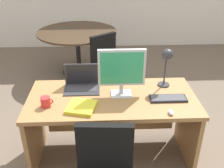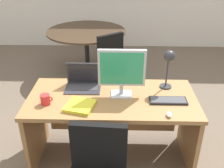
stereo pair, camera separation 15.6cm
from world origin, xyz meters
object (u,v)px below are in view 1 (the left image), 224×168
book (81,107)px  meeting_chair_near (110,72)px  coffee_mug (46,102)px  meeting_table (78,42)px  monitor (122,70)px  keyboard (168,98)px  mouse (171,112)px  desk_lamp (167,59)px  laptop (82,81)px  desk (112,113)px

book → meeting_chair_near: 1.70m
coffee_mug → meeting_chair_near: bearing=68.1°
book → meeting_table: (-0.21, 2.33, -0.18)m
monitor → keyboard: (0.43, -0.11, -0.26)m
mouse → meeting_chair_near: meeting_chair_near is taller
desk_lamp → keyboard: bearing=-94.3°
monitor → desk_lamp: 0.48m
laptop → book: bearing=-87.8°
book → meeting_table: bearing=95.2°
mouse → meeting_table: 2.65m
keyboard → monitor: bearing=165.9°
laptop → keyboard: 0.87m
desk_lamp → coffee_mug: desk_lamp is taller
desk → keyboard: size_ratio=4.67×
monitor → mouse: size_ratio=5.98×
desk → keyboard: 0.58m
desk → desk_lamp: desk_lamp is taller
desk → monitor: bearing=-4.4°
keyboard → book: 0.82m
keyboard → mouse: size_ratio=4.45×
desk → book: bearing=-140.2°
desk_lamp → meeting_table: desk_lamp is taller
desk → meeting_chair_near: meeting_chair_near is taller
desk → monitor: monitor is taller
monitor → meeting_chair_near: (-0.06, 1.39, -0.68)m
book → meeting_chair_near: meeting_chair_near is taller
desk_lamp → book: 0.95m
laptop → mouse: (0.79, -0.52, -0.06)m
monitor → mouse: monitor is taller
meeting_table → meeting_chair_near: bearing=-54.1°
monitor → book: (-0.37, -0.23, -0.25)m
laptop → meeting_table: 1.95m
laptop → meeting_chair_near: 1.34m
mouse → book: 0.78m
meeting_chair_near → book: bearing=-100.8°
laptop → book: laptop is taller
desk → monitor: 0.49m
desk → meeting_chair_near: bearing=88.9°
book → meeting_table: size_ratio=0.22×
desk → laptop: laptop is taller
mouse → desk_lamp: bearing=84.1°
monitor → keyboard: monitor is taller
monitor → laptop: size_ratio=1.32×
mouse → book: bearing=171.2°
keyboard → coffee_mug: bearing=-176.6°
desk → monitor: (0.09, -0.01, 0.48)m
desk → meeting_chair_near: 1.39m
monitor → desk: bearing=175.6°
coffee_mug → meeting_table: 2.29m
meeting_table → book: bearing=-84.8°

